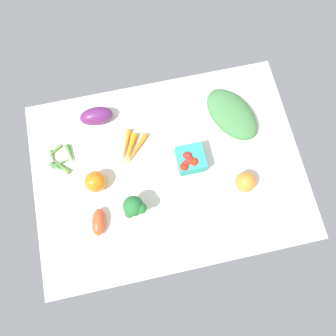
# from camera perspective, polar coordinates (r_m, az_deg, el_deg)

# --- Properties ---
(tablecloth) EXTENTS (1.04, 0.76, 0.02)m
(tablecloth) POSITION_cam_1_polar(r_m,az_deg,el_deg) (1.19, -0.00, -0.37)
(tablecloth) COLOR silver
(tablecloth) RESTS_ON ground
(leafy_greens_clump) EXTENTS (0.24, 0.29, 0.07)m
(leafy_greens_clump) POSITION_cam_1_polar(r_m,az_deg,el_deg) (1.25, 11.86, 9.87)
(leafy_greens_clump) COLOR #427E45
(leafy_greens_clump) RESTS_ON tablecloth
(carrot_bunch) EXTENTS (0.14, 0.16, 0.03)m
(carrot_bunch) POSITION_cam_1_polar(r_m,az_deg,el_deg) (1.20, -7.04, 3.57)
(carrot_bunch) COLOR orange
(carrot_bunch) RESTS_ON tablecloth
(roma_tomato) EXTENTS (0.07, 0.11, 0.05)m
(roma_tomato) POSITION_cam_1_polar(r_m,az_deg,el_deg) (1.15, -12.91, -9.87)
(roma_tomato) COLOR #E54E28
(roma_tomato) RESTS_ON tablecloth
(berry_basket) EXTENTS (0.10, 0.10, 0.08)m
(berry_basket) POSITION_cam_1_polar(r_m,az_deg,el_deg) (1.15, 4.16, 1.57)
(berry_basket) COLOR teal
(berry_basket) RESTS_ON tablecloth
(bell_pepper_orange) EXTENTS (0.11, 0.11, 0.08)m
(bell_pepper_orange) POSITION_cam_1_polar(r_m,az_deg,el_deg) (1.16, -13.49, -2.45)
(bell_pepper_orange) COLOR orange
(bell_pepper_orange) RESTS_ON tablecloth
(okra_pile) EXTENTS (0.12, 0.13, 0.02)m
(okra_pile) POSITION_cam_1_polar(r_m,az_deg,el_deg) (1.25, -19.52, 1.19)
(okra_pile) COLOR #4F813B
(okra_pile) RESTS_ON tablecloth
(broccoli_head) EXTENTS (0.08, 0.08, 0.11)m
(broccoli_head) POSITION_cam_1_polar(r_m,az_deg,el_deg) (1.09, -6.34, -7.29)
(broccoli_head) COLOR #9CBB78
(broccoli_head) RESTS_ON tablecloth
(eggplant) EXTENTS (0.13, 0.07, 0.07)m
(eggplant) POSITION_cam_1_polar(r_m,az_deg,el_deg) (1.25, -13.30, 9.49)
(eggplant) COLOR #652462
(eggplant) RESTS_ON tablecloth
(heirloom_tomato_orange) EXTENTS (0.08, 0.08, 0.08)m
(heirloom_tomato_orange) POSITION_cam_1_polar(r_m,az_deg,el_deg) (1.16, 14.36, -2.55)
(heirloom_tomato_orange) COLOR orange
(heirloom_tomato_orange) RESTS_ON tablecloth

